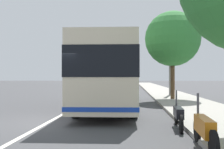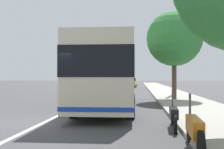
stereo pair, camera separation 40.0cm
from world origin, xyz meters
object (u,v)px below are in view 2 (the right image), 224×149
at_px(motorcycle_mid_row, 174,115).
at_px(car_far_distant, 107,83).
at_px(coach_bus, 109,73).
at_px(car_behind_bus, 125,84).
at_px(motorcycle_by_tree, 194,130).
at_px(car_oncoming, 130,83).
at_px(utility_pole, 173,61).
at_px(car_side_street, 109,82).
at_px(roadside_tree_mid_block, 174,39).

distance_m(motorcycle_mid_row, car_far_distant, 35.78).
relative_size(coach_bus, motorcycle_mid_row, 5.28).
bearing_deg(car_behind_bus, motorcycle_by_tree, -169.98).
bearing_deg(car_oncoming, utility_pole, -164.75).
xyz_separation_m(motorcycle_by_tree, motorcycle_mid_row, (2.72, 0.10, -0.04)).
bearing_deg(car_far_distant, car_oncoming, 86.37).
height_order(motorcycle_mid_row, car_oncoming, car_oncoming).
distance_m(motorcycle_mid_row, car_behind_bus, 29.62).
relative_size(motorcycle_mid_row, car_oncoming, 0.49).
bearing_deg(motorcycle_by_tree, car_oncoming, 7.37).
xyz_separation_m(coach_bus, car_side_street, (36.40, 4.09, -1.22)).
xyz_separation_m(coach_bus, utility_pole, (9.01, -4.61, 1.21)).
relative_size(car_far_distant, car_behind_bus, 0.98).
bearing_deg(car_far_distant, motorcycle_mid_row, 7.94).
height_order(car_side_street, car_oncoming, car_oncoming).
distance_m(motorcycle_mid_row, car_oncoming, 35.21).
bearing_deg(motorcycle_by_tree, roadside_tree_mid_block, -2.22).
height_order(motorcycle_mid_row, car_side_street, car_side_street).
xyz_separation_m(motorcycle_by_tree, car_oncoming, (37.84, 2.58, 0.25)).
bearing_deg(motorcycle_by_tree, car_side_street, 12.29).
bearing_deg(roadside_tree_mid_block, motorcycle_mid_row, 172.26).
xyz_separation_m(car_side_street, car_oncoming, (-6.86, -4.36, 0.06)).
bearing_deg(coach_bus, roadside_tree_mid_block, -42.74).
bearing_deg(car_side_street, roadside_tree_mid_block, 10.11).
distance_m(motorcycle_mid_row, car_side_street, 42.53).
distance_m(motorcycle_mid_row, roadside_tree_mid_block, 11.16).
xyz_separation_m(coach_bus, car_behind_bus, (23.88, 0.30, -1.19)).
relative_size(coach_bus, car_behind_bus, 2.45).
relative_size(car_far_distant, utility_pole, 0.74).
bearing_deg(motorcycle_mid_row, roadside_tree_mid_block, -3.65).
bearing_deg(motorcycle_by_tree, motorcycle_mid_row, 5.64).
distance_m(car_far_distant, roadside_tree_mid_block, 26.34).
bearing_deg(car_oncoming, coach_bus, -177.22).
relative_size(motorcycle_by_tree, roadside_tree_mid_block, 0.38).
bearing_deg(car_behind_bus, coach_bus, -174.84).
height_order(motorcycle_mid_row, utility_pole, utility_pole).
bearing_deg(car_far_distant, motorcycle_by_tree, 7.37).
bearing_deg(car_side_street, car_behind_bus, 12.38).
relative_size(coach_bus, car_far_distant, 2.50).
relative_size(motorcycle_by_tree, car_side_street, 0.56).
bearing_deg(coach_bus, utility_pole, -28.72).
relative_size(motorcycle_by_tree, motorcycle_mid_row, 1.11).
height_order(motorcycle_by_tree, motorcycle_mid_row, motorcycle_by_tree).
relative_size(motorcycle_mid_row, car_behind_bus, 0.46).
distance_m(car_behind_bus, roadside_tree_mid_block, 19.99).
relative_size(roadside_tree_mid_block, utility_pole, 1.03).
bearing_deg(car_far_distant, utility_pole, 19.50).
relative_size(car_behind_bus, utility_pole, 0.75).
height_order(coach_bus, utility_pole, utility_pole).
xyz_separation_m(coach_bus, car_oncoming, (29.54, -0.27, -1.16)).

